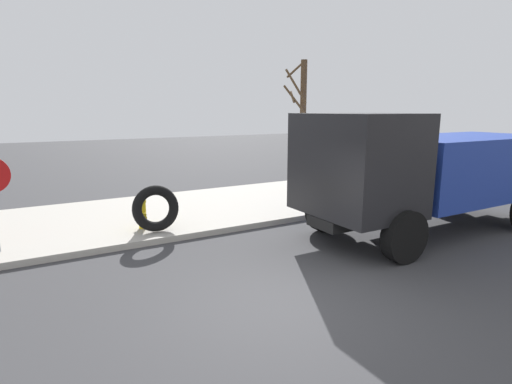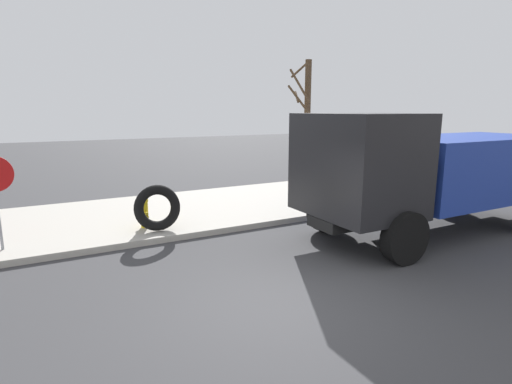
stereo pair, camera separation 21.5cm
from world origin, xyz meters
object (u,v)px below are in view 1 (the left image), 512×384
Objects in this scene: dump_truck_blue at (426,170)px; bare_tree at (302,124)px; loose_tire at (156,209)px; fire_hydrant at (142,212)px.

bare_tree is at bearing 91.43° from dump_truck_blue.
fire_hydrant is at bearing 116.38° from loose_tire.
dump_truck_blue is (6.01, -2.92, 0.89)m from loose_tire.
dump_truck_blue is (6.23, -3.36, 1.03)m from fire_hydrant.
fire_hydrant is 0.71× the size of loose_tire.
bare_tree reaches higher than loose_tire.
bare_tree is at bearing 15.52° from fire_hydrant.
dump_truck_blue is at bearing -25.92° from loose_tire.
bare_tree is (6.10, 1.70, 2.01)m from fire_hydrant.
dump_truck_blue is 1.52× the size of bare_tree.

